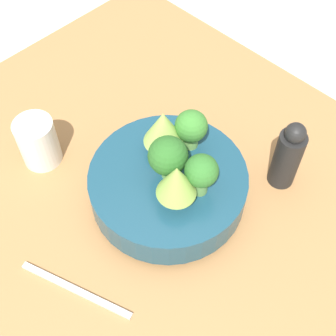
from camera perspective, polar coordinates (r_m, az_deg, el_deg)
ground_plane at (r=0.85m, az=-2.92°, el=-4.70°), size 6.00×6.00×0.00m
table at (r=0.84m, az=-2.97°, el=-4.12°), size 0.95×0.88×0.03m
bowl at (r=0.79m, az=0.00°, el=-2.16°), size 0.26×0.26×0.07m
broccoli_floret_back at (r=0.76m, az=2.84°, el=4.94°), size 0.05×0.05×0.08m
broccoli_floret_center at (r=0.72m, az=0.00°, el=1.42°), size 0.06×0.06×0.08m
romanesco_piece_near at (r=0.68m, az=0.99°, el=-1.67°), size 0.06×0.06×0.09m
broccoli_floret_right at (r=0.70m, az=4.09°, el=-0.55°), size 0.05×0.05×0.08m
romanesco_piece_far at (r=0.75m, az=-0.58°, el=4.86°), size 0.07×0.07×0.09m
cup at (r=0.87m, az=-15.56°, el=3.09°), size 0.07×0.07×0.09m
pepper_mill at (r=0.81m, az=14.39°, el=1.45°), size 0.05×0.05×0.15m
fork at (r=0.76m, az=-11.17°, el=-14.38°), size 0.19×0.07×0.01m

